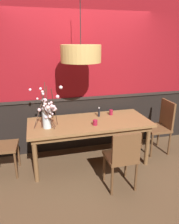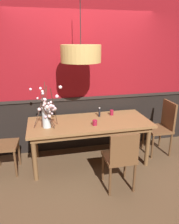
{
  "view_description": "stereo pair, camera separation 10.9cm",
  "coord_description": "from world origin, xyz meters",
  "px_view_note": "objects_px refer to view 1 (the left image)",
  "views": [
    {
      "loc": [
        -0.83,
        -3.15,
        2.02
      ],
      "look_at": [
        0.0,
        0.0,
        0.91
      ],
      "focal_mm": 33.92,
      "sensor_mm": 36.0,
      "label": 1
    },
    {
      "loc": [
        -0.72,
        -3.17,
        2.02
      ],
      "look_at": [
        0.0,
        0.0,
        0.91
      ],
      "focal_mm": 33.92,
      "sensor_mm": 36.0,
      "label": 2
    }
  ],
  "objects_px": {
    "candle_holder_nearer_edge": "(111,112)",
    "pendant_lamp": "(81,54)",
    "chair_near_side_right": "(122,156)",
    "condiment_bottle": "(99,112)",
    "candle_holder_nearer_center": "(95,123)",
    "chair_head_east_end": "(161,124)",
    "vase_with_blossoms": "(47,114)",
    "dining_table": "(90,126)",
    "chair_far_side_left": "(65,119)"
  },
  "relations": [
    {
      "from": "candle_holder_nearer_edge",
      "to": "pendant_lamp",
      "type": "distance_m",
      "value": 1.2
    },
    {
      "from": "chair_near_side_right",
      "to": "condiment_bottle",
      "type": "height_order",
      "value": "condiment_bottle"
    },
    {
      "from": "candle_holder_nearer_center",
      "to": "candle_holder_nearer_edge",
      "type": "relative_size",
      "value": 0.88
    },
    {
      "from": "candle_holder_nearer_edge",
      "to": "pendant_lamp",
      "type": "xyz_separation_m",
      "value": [
        -0.58,
        -0.19,
        1.03
      ]
    },
    {
      "from": "chair_near_side_right",
      "to": "candle_holder_nearer_center",
      "type": "height_order",
      "value": "chair_near_side_right"
    },
    {
      "from": "chair_head_east_end",
      "to": "pendant_lamp",
      "type": "distance_m",
      "value": 1.97
    },
    {
      "from": "vase_with_blossoms",
      "to": "pendant_lamp",
      "type": "bearing_deg",
      "value": 12.69
    },
    {
      "from": "chair_head_east_end",
      "to": "condiment_bottle",
      "type": "xyz_separation_m",
      "value": [
        -1.15,
        0.16,
        0.28
      ]
    },
    {
      "from": "condiment_bottle",
      "to": "chair_head_east_end",
      "type": "bearing_deg",
      "value": -7.89
    },
    {
      "from": "pendant_lamp",
      "to": "candle_holder_nearer_center",
      "type": "bearing_deg",
      "value": -50.06
    },
    {
      "from": "condiment_bottle",
      "to": "pendant_lamp",
      "type": "relative_size",
      "value": 0.15
    },
    {
      "from": "dining_table",
      "to": "pendant_lamp",
      "type": "bearing_deg",
      "value": 170.55
    },
    {
      "from": "candle_holder_nearer_edge",
      "to": "chair_near_side_right",
      "type": "bearing_deg",
      "value": -101.3
    },
    {
      "from": "chair_far_side_left",
      "to": "condiment_bottle",
      "type": "height_order",
      "value": "same"
    },
    {
      "from": "chair_far_side_left",
      "to": "condiment_bottle",
      "type": "bearing_deg",
      "value": -51.25
    },
    {
      "from": "chair_head_east_end",
      "to": "condiment_bottle",
      "type": "relative_size",
      "value": 5.88
    },
    {
      "from": "candle_holder_nearer_center",
      "to": "condiment_bottle",
      "type": "bearing_deg",
      "value": 64.38
    },
    {
      "from": "chair_head_east_end",
      "to": "vase_with_blossoms",
      "type": "distance_m",
      "value": 2.1
    },
    {
      "from": "condiment_bottle",
      "to": "pendant_lamp",
      "type": "xyz_separation_m",
      "value": [
        -0.35,
        -0.16,
        1.0
      ]
    },
    {
      "from": "chair_near_side_right",
      "to": "chair_head_east_end",
      "type": "bearing_deg",
      "value": 36.68
    },
    {
      "from": "dining_table",
      "to": "chair_far_side_left",
      "type": "bearing_deg",
      "value": 109.73
    },
    {
      "from": "vase_with_blossoms",
      "to": "candle_holder_nearer_center",
      "type": "height_order",
      "value": "vase_with_blossoms"
    },
    {
      "from": "chair_head_east_end",
      "to": "pendant_lamp",
      "type": "xyz_separation_m",
      "value": [
        -1.5,
        -0.0,
        1.28
      ]
    },
    {
      "from": "vase_with_blossoms",
      "to": "chair_near_side_right",
      "type": "bearing_deg",
      "value": -37.09
    },
    {
      "from": "dining_table",
      "to": "vase_with_blossoms",
      "type": "distance_m",
      "value": 0.75
    },
    {
      "from": "candle_holder_nearer_center",
      "to": "chair_far_side_left",
      "type": "bearing_deg",
      "value": 108.61
    },
    {
      "from": "chair_head_east_end",
      "to": "chair_near_side_right",
      "type": "height_order",
      "value": "chair_head_east_end"
    },
    {
      "from": "candle_holder_nearer_edge",
      "to": "pendant_lamp",
      "type": "height_order",
      "value": "pendant_lamp"
    },
    {
      "from": "dining_table",
      "to": "candle_holder_nearer_edge",
      "type": "height_order",
      "value": "candle_holder_nearer_edge"
    },
    {
      "from": "candle_holder_nearer_edge",
      "to": "condiment_bottle",
      "type": "distance_m",
      "value": 0.24
    },
    {
      "from": "dining_table",
      "to": "candle_holder_nearer_center",
      "type": "xyz_separation_m",
      "value": [
        0.04,
        -0.18,
        0.12
      ]
    },
    {
      "from": "vase_with_blossoms",
      "to": "candle_holder_nearer_edge",
      "type": "xyz_separation_m",
      "value": [
        1.14,
        0.32,
        -0.17
      ]
    },
    {
      "from": "dining_table",
      "to": "vase_with_blossoms",
      "type": "xyz_separation_m",
      "value": [
        -0.68,
        -0.1,
        0.3
      ]
    },
    {
      "from": "chair_far_side_left",
      "to": "candle_holder_nearer_center",
      "type": "relative_size",
      "value": 10.88
    },
    {
      "from": "condiment_bottle",
      "to": "chair_far_side_left",
      "type": "bearing_deg",
      "value": 128.75
    },
    {
      "from": "chair_far_side_left",
      "to": "candle_holder_nearer_edge",
      "type": "bearing_deg",
      "value": -39.35
    },
    {
      "from": "candle_holder_nearer_center",
      "to": "chair_head_east_end",
      "type": "bearing_deg",
      "value": 8.93
    },
    {
      "from": "chair_head_east_end",
      "to": "chair_near_side_right",
      "type": "relative_size",
      "value": 1.1
    },
    {
      "from": "vase_with_blossoms",
      "to": "condiment_bottle",
      "type": "xyz_separation_m",
      "value": [
        0.9,
        0.29,
        -0.14
      ]
    },
    {
      "from": "chair_head_east_end",
      "to": "condiment_bottle",
      "type": "bearing_deg",
      "value": 172.11
    },
    {
      "from": "dining_table",
      "to": "pendant_lamp",
      "type": "relative_size",
      "value": 1.84
    },
    {
      "from": "candle_holder_nearer_edge",
      "to": "vase_with_blossoms",
      "type": "bearing_deg",
      "value": -164.41
    },
    {
      "from": "candle_holder_nearer_edge",
      "to": "condiment_bottle",
      "type": "xyz_separation_m",
      "value": [
        -0.23,
        -0.03,
        0.03
      ]
    },
    {
      "from": "candle_holder_nearer_center",
      "to": "candle_holder_nearer_edge",
      "type": "bearing_deg",
      "value": 43.95
    },
    {
      "from": "chair_far_side_left",
      "to": "pendant_lamp",
      "type": "distance_m",
      "value": 1.55
    },
    {
      "from": "dining_table",
      "to": "vase_with_blossoms",
      "type": "height_order",
      "value": "vase_with_blossoms"
    },
    {
      "from": "vase_with_blossoms",
      "to": "candle_holder_nearer_edge",
      "type": "distance_m",
      "value": 1.19
    },
    {
      "from": "chair_head_east_end",
      "to": "vase_with_blossoms",
      "type": "height_order",
      "value": "vase_with_blossoms"
    },
    {
      "from": "candle_holder_nearer_center",
      "to": "candle_holder_nearer_edge",
      "type": "xyz_separation_m",
      "value": [
        0.41,
        0.4,
        0.01
      ]
    },
    {
      "from": "candle_holder_nearer_center",
      "to": "condiment_bottle",
      "type": "height_order",
      "value": "condiment_bottle"
    }
  ]
}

